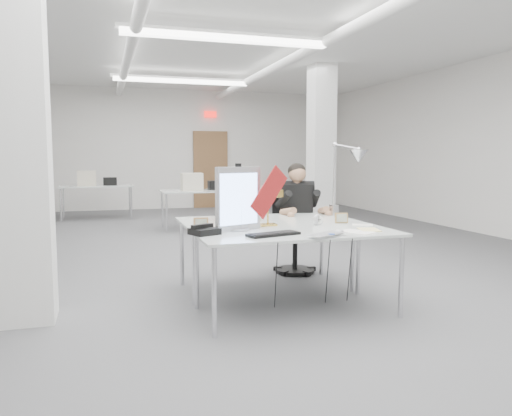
{
  "coord_description": "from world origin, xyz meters",
  "views": [
    {
      "loc": [
        -1.64,
        -6.62,
        1.43
      ],
      "look_at": [
        -0.23,
        -2.0,
        0.92
      ],
      "focal_mm": 35.0,
      "sensor_mm": 36.0,
      "label": 1
    }
  ],
  "objects_px": {
    "desk_phone": "(204,231)",
    "office_chair": "(295,234)",
    "monitor": "(238,199)",
    "beige_monitor": "(239,203)",
    "desk_main": "(296,233)",
    "seated_person": "(297,200)",
    "laptop": "(332,236)",
    "bankers_lamp": "(268,209)",
    "architect_lamp": "(345,178)"
  },
  "relations": [
    {
      "from": "desk_phone",
      "to": "office_chair",
      "type": "bearing_deg",
      "value": 22.37
    },
    {
      "from": "monitor",
      "to": "beige_monitor",
      "type": "bearing_deg",
      "value": 54.94
    },
    {
      "from": "desk_main",
      "to": "beige_monitor",
      "type": "bearing_deg",
      "value": 107.13
    },
    {
      "from": "office_chair",
      "to": "seated_person",
      "type": "xyz_separation_m",
      "value": [
        0.0,
        -0.05,
        0.42
      ]
    },
    {
      "from": "laptop",
      "to": "beige_monitor",
      "type": "distance_m",
      "value": 1.42
    },
    {
      "from": "laptop",
      "to": "bankers_lamp",
      "type": "distance_m",
      "value": 0.89
    },
    {
      "from": "office_chair",
      "to": "desk_main",
      "type": "bearing_deg",
      "value": -94.53
    },
    {
      "from": "office_chair",
      "to": "monitor",
      "type": "bearing_deg",
      "value": -113.12
    },
    {
      "from": "office_chair",
      "to": "monitor",
      "type": "xyz_separation_m",
      "value": [
        -1.05,
        -1.27,
        0.56
      ]
    },
    {
      "from": "desk_main",
      "to": "monitor",
      "type": "relative_size",
      "value": 3.12
    },
    {
      "from": "office_chair",
      "to": "architect_lamp",
      "type": "xyz_separation_m",
      "value": [
        0.28,
        -0.73,
        0.71
      ]
    },
    {
      "from": "office_chair",
      "to": "seated_person",
      "type": "distance_m",
      "value": 0.42
    },
    {
      "from": "office_chair",
      "to": "beige_monitor",
      "type": "xyz_separation_m",
      "value": [
        -0.86,
        -0.54,
        0.45
      ]
    },
    {
      "from": "laptop",
      "to": "architect_lamp",
      "type": "xyz_separation_m",
      "value": [
        0.7,
        1.15,
        0.42
      ]
    },
    {
      "from": "seated_person",
      "to": "monitor",
      "type": "xyz_separation_m",
      "value": [
        -1.05,
        -1.22,
        0.14
      ]
    },
    {
      "from": "office_chair",
      "to": "bankers_lamp",
      "type": "xyz_separation_m",
      "value": [
        -0.7,
        -1.05,
        0.43
      ]
    },
    {
      "from": "beige_monitor",
      "to": "architect_lamp",
      "type": "xyz_separation_m",
      "value": [
        1.14,
        -0.18,
        0.26
      ]
    },
    {
      "from": "laptop",
      "to": "bankers_lamp",
      "type": "height_order",
      "value": "bankers_lamp"
    },
    {
      "from": "bankers_lamp",
      "to": "architect_lamp",
      "type": "bearing_deg",
      "value": -4.06
    },
    {
      "from": "bankers_lamp",
      "to": "desk_phone",
      "type": "bearing_deg",
      "value": -175.03
    },
    {
      "from": "bankers_lamp",
      "to": "office_chair",
      "type": "bearing_deg",
      "value": 33.89
    },
    {
      "from": "seated_person",
      "to": "beige_monitor",
      "type": "height_order",
      "value": "seated_person"
    },
    {
      "from": "monitor",
      "to": "office_chair",
      "type": "bearing_deg",
      "value": 30.43
    },
    {
      "from": "office_chair",
      "to": "desk_phone",
      "type": "height_order",
      "value": "office_chair"
    },
    {
      "from": "monitor",
      "to": "architect_lamp",
      "type": "relative_size",
      "value": 0.66
    },
    {
      "from": "monitor",
      "to": "desk_phone",
      "type": "bearing_deg",
      "value": -176.85
    },
    {
      "from": "monitor",
      "to": "bankers_lamp",
      "type": "bearing_deg",
      "value": 11.54
    },
    {
      "from": "desk_phone",
      "to": "beige_monitor",
      "type": "relative_size",
      "value": 0.59
    },
    {
      "from": "monitor",
      "to": "laptop",
      "type": "xyz_separation_m",
      "value": [
        0.63,
        -0.61,
        -0.27
      ]
    },
    {
      "from": "seated_person",
      "to": "beige_monitor",
      "type": "distance_m",
      "value": 0.99
    },
    {
      "from": "office_chair",
      "to": "architect_lamp",
      "type": "bearing_deg",
      "value": -52.34
    },
    {
      "from": "bankers_lamp",
      "to": "desk_phone",
      "type": "relative_size",
      "value": 1.47
    },
    {
      "from": "office_chair",
      "to": "seated_person",
      "type": "height_order",
      "value": "seated_person"
    },
    {
      "from": "desk_phone",
      "to": "bankers_lamp",
      "type": "bearing_deg",
      "value": 4.42
    },
    {
      "from": "beige_monitor",
      "to": "laptop",
      "type": "bearing_deg",
      "value": -78.84
    },
    {
      "from": "seated_person",
      "to": "monitor",
      "type": "distance_m",
      "value": 1.62
    },
    {
      "from": "desk_main",
      "to": "office_chair",
      "type": "bearing_deg",
      "value": 68.83
    },
    {
      "from": "seated_person",
      "to": "desk_phone",
      "type": "height_order",
      "value": "seated_person"
    },
    {
      "from": "desk_main",
      "to": "architect_lamp",
      "type": "bearing_deg",
      "value": 41.27
    },
    {
      "from": "desk_main",
      "to": "beige_monitor",
      "type": "relative_size",
      "value": 4.77
    },
    {
      "from": "bankers_lamp",
      "to": "architect_lamp",
      "type": "relative_size",
      "value": 0.37
    },
    {
      "from": "desk_phone",
      "to": "architect_lamp",
      "type": "bearing_deg",
      "value": -0.72
    },
    {
      "from": "office_chair",
      "to": "architect_lamp",
      "type": "height_order",
      "value": "architect_lamp"
    },
    {
      "from": "bankers_lamp",
      "to": "beige_monitor",
      "type": "height_order",
      "value": "beige_monitor"
    },
    {
      "from": "seated_person",
      "to": "laptop",
      "type": "distance_m",
      "value": 1.88
    },
    {
      "from": "laptop",
      "to": "desk_phone",
      "type": "xyz_separation_m",
      "value": [
        -0.98,
        0.47,
        0.01
      ]
    },
    {
      "from": "beige_monitor",
      "to": "bankers_lamp",
      "type": "bearing_deg",
      "value": -79.96
    },
    {
      "from": "architect_lamp",
      "to": "seated_person",
      "type": "bearing_deg",
      "value": 133.92
    },
    {
      "from": "desk_main",
      "to": "seated_person",
      "type": "height_order",
      "value": "seated_person"
    },
    {
      "from": "office_chair",
      "to": "desk_phone",
      "type": "bearing_deg",
      "value": -118.02
    }
  ]
}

